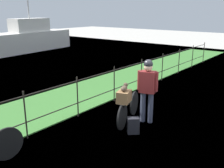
# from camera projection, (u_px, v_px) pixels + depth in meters

# --- Properties ---
(ground_plane) EXTENTS (60.00, 60.00, 0.00)m
(ground_plane) POSITION_uv_depth(u_px,v_px,m) (163.00, 128.00, 6.54)
(ground_plane) COLOR #B2ADA3
(grass_strip) EXTENTS (27.00, 2.40, 0.03)m
(grass_strip) POSITION_uv_depth(u_px,v_px,m) (69.00, 99.00, 8.61)
(grass_strip) COLOR #38702D
(grass_strip) RESTS_ON ground
(iron_fence) EXTENTS (18.04, 0.04, 1.15)m
(iron_fence) POSITION_uv_depth(u_px,v_px,m) (97.00, 87.00, 7.66)
(iron_fence) COLOR #28231E
(iron_fence) RESTS_ON ground
(bicycle_main) EXTENTS (1.63, 0.54, 0.67)m
(bicycle_main) POSITION_uv_depth(u_px,v_px,m) (128.00, 109.00, 6.81)
(bicycle_main) COLOR black
(bicycle_main) RESTS_ON ground
(wooden_crate) EXTENTS (0.46, 0.39, 0.29)m
(wooden_crate) POSITION_uv_depth(u_px,v_px,m) (124.00, 97.00, 6.35)
(wooden_crate) COLOR brown
(wooden_crate) RESTS_ON bicycle_main
(terrier_dog) EXTENTS (0.32, 0.22, 0.18)m
(terrier_dog) POSITION_uv_depth(u_px,v_px,m) (124.00, 88.00, 6.31)
(terrier_dog) COLOR #4C3D2D
(terrier_dog) RESTS_ON wooden_crate
(cyclist_person) EXTENTS (0.37, 0.52, 1.68)m
(cyclist_person) POSITION_uv_depth(u_px,v_px,m) (147.00, 86.00, 6.62)
(cyclist_person) COLOR #383D51
(cyclist_person) RESTS_ON ground
(backpack_on_paving) EXTENTS (0.32, 0.33, 0.40)m
(backpack_on_paving) POSITION_uv_depth(u_px,v_px,m) (133.00, 126.00, 6.20)
(backpack_on_paving) COLOR black
(backpack_on_paving) RESTS_ON ground
(moored_boat_mid) EXTENTS (6.58, 2.28, 3.90)m
(moored_boat_mid) POSITION_uv_depth(u_px,v_px,m) (31.00, 38.00, 18.69)
(moored_boat_mid) COLOR silver
(moored_boat_mid) RESTS_ON ground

